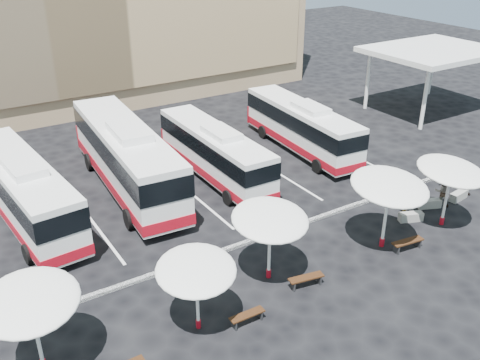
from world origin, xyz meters
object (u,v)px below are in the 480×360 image
bus_0 (23,189)px  wood_bench_2 (306,279)px  passenger_3 (445,172)px  sunshade_2 (270,220)px  passenger_1 (443,192)px  bus_2 (214,151)px  conc_bench_2 (459,196)px  bus_3 (301,125)px  conc_bench_1 (429,204)px  passenger_0 (406,202)px  wood_bench_3 (408,243)px  sunshade_4 (451,171)px  sunshade_3 (390,187)px  bus_1 (126,155)px  conc_bench_0 (411,217)px  passenger_2 (468,181)px  sunshade_1 (196,270)px  sunshade_0 (30,302)px  wood_bench_1 (247,316)px

bus_0 → wood_bench_2: (8.99, -12.40, -1.55)m
passenger_3 → sunshade_2: bearing=-12.9°
wood_bench_2 → passenger_1: 11.24m
bus_2 → conc_bench_2: bus_2 is taller
bus_3 → conc_bench_1: bus_3 is taller
passenger_0 → bus_0: bearing=110.9°
wood_bench_3 → passenger_3: 8.37m
sunshade_4 → passenger_0: 2.95m
bus_0 → sunshade_4: size_ratio=2.69×
bus_2 → wood_bench_2: bus_2 is taller
sunshade_4 → conc_bench_1: size_ratio=3.42×
sunshade_3 → conc_bench_2: bearing=8.9°
sunshade_3 → wood_bench_3: sunshade_3 is taller
bus_0 → conc_bench_2: size_ratio=9.18×
bus_0 → bus_3: size_ratio=1.07×
bus_3 → passenger_1: 10.90m
bus_2 → passenger_1: 13.52m
sunshade_3 → conc_bench_1: sunshade_3 is taller
bus_1 → conc_bench_0: 16.36m
sunshade_4 → wood_bench_2: sunshade_4 is taller
bus_1 → passenger_2: 19.97m
bus_3 → sunshade_1: bus_3 is taller
bus_3 → conc_bench_1: size_ratio=8.65×
bus_1 → sunshade_0: 14.34m
passenger_2 → passenger_3: bearing=91.2°
wood_bench_1 → conc_bench_1: 14.09m
bus_2 → bus_0: bearing=177.7°
bus_3 → sunshade_4: (0.02, -12.10, 1.30)m
bus_0 → sunshade_3: size_ratio=3.05×
wood_bench_1 → wood_bench_3: (9.50, 0.28, 0.04)m
bus_3 → conc_bench_2: 11.31m
sunshade_4 → conc_bench_2: sunshade_4 is taller
bus_3 → sunshade_3: size_ratio=2.86×
bus_1 → passenger_3: bearing=-26.5°
sunshade_3 → sunshade_4: size_ratio=0.88×
bus_1 → passenger_2: bearing=-30.6°
conc_bench_0 → conc_bench_2: size_ratio=0.98×
sunshade_1 → conc_bench_0: 13.88m
conc_bench_1 → conc_bench_2: conc_bench_2 is taller
bus_2 → wood_bench_3: bearing=-71.8°
conc_bench_1 → bus_1: bearing=140.1°
bus_2 → sunshade_4: bearing=-56.9°
passenger_2 → conc_bench_0: bearing=-174.2°
passenger_2 → wood_bench_2: bearing=-170.3°
sunshade_0 → wood_bench_2: bearing=-6.6°
sunshade_0 → sunshade_3: (16.21, -0.72, 0.29)m
bus_2 → conc_bench_0: size_ratio=8.45×
bus_0 → passenger_2: size_ratio=6.79×
sunshade_0 → passenger_0: 19.54m
passenger_1 → wood_bench_3: bearing=67.7°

